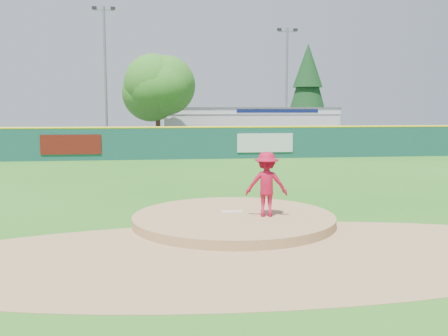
{
  "coord_description": "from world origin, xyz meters",
  "views": [
    {
      "loc": [
        -2.02,
        -13.22,
        3.1
      ],
      "look_at": [
        0.0,
        2.0,
        1.3
      ],
      "focal_mm": 40.0,
      "sensor_mm": 36.0,
      "label": 1
    }
  ],
  "objects": [
    {
      "name": "conifer_tree",
      "position": [
        13.0,
        36.0,
        5.54
      ],
      "size": [
        4.4,
        4.4,
        9.5
      ],
      "color": "#382314",
      "rests_on": "ground"
    },
    {
      "name": "pitching_rubber",
      "position": [
        0.0,
        0.3,
        0.27
      ],
      "size": [
        0.6,
        0.15,
        0.04
      ],
      "primitive_type": "cube",
      "color": "white",
      "rests_on": "pitchers_mound"
    },
    {
      "name": "light_pole_right",
      "position": [
        9.0,
        29.0,
        5.54
      ],
      "size": [
        1.75,
        0.25,
        10.0
      ],
      "color": "gray",
      "rests_on": "ground"
    },
    {
      "name": "deciduous_tree",
      "position": [
        -2.0,
        25.0,
        4.55
      ],
      "size": [
        5.6,
        5.6,
        7.36
      ],
      "color": "#382314",
      "rests_on": "ground"
    },
    {
      "name": "pitchers_mound",
      "position": [
        0.0,
        0.0,
        0.0
      ],
      "size": [
        5.5,
        5.5,
        0.5
      ],
      "primitive_type": "cylinder",
      "color": "#9E774C",
      "rests_on": "ground"
    },
    {
      "name": "infield_dirt_arc",
      "position": [
        0.0,
        -3.0,
        0.01
      ],
      "size": [
        15.4,
        15.4,
        0.01
      ],
      "primitive_type": "cylinder",
      "color": "#9E774C",
      "rests_on": "ground"
    },
    {
      "name": "outfield_fence",
      "position": [
        0.0,
        18.0,
        1.09
      ],
      "size": [
        40.0,
        0.14,
        2.07
      ],
      "color": "#15453F",
      "rests_on": "ground"
    },
    {
      "name": "light_pole_left",
      "position": [
        -6.0,
        27.0,
        6.05
      ],
      "size": [
        1.75,
        0.25,
        11.0
      ],
      "color": "gray",
      "rests_on": "ground"
    },
    {
      "name": "parking_lot",
      "position": [
        0.0,
        27.0,
        0.01
      ],
      "size": [
        44.0,
        16.0,
        0.02
      ],
      "primitive_type": "cube",
      "color": "#38383A",
      "rests_on": "ground"
    },
    {
      "name": "pool_building_grp",
      "position": [
        6.0,
        31.99,
        1.66
      ],
      "size": [
        15.2,
        8.2,
        3.31
      ],
      "color": "silver",
      "rests_on": "ground"
    },
    {
      "name": "fence_banners",
      "position": [
        -1.25,
        17.92,
        1.0
      ],
      "size": [
        15.63,
        0.04,
        1.2
      ],
      "color": "#5B130D",
      "rests_on": "ground"
    },
    {
      "name": "ground",
      "position": [
        0.0,
        0.0,
        0.0
      ],
      "size": [
        120.0,
        120.0,
        0.0
      ],
      "primitive_type": "plane",
      "color": "#286B19",
      "rests_on": "ground"
    },
    {
      "name": "van",
      "position": [
        6.11,
        20.91,
        0.62
      ],
      "size": [
        4.74,
        3.59,
        1.2
      ],
      "primitive_type": "imported",
      "rotation": [
        0.0,
        0.0,
        2.0
      ],
      "color": "silver",
      "rests_on": "parking_lot"
    },
    {
      "name": "pitcher",
      "position": [
        0.84,
        -0.29,
        1.12
      ],
      "size": [
        1.22,
        0.84,
        1.74
      ],
      "primitive_type": "imported",
      "rotation": [
        0.0,
        0.0,
        2.95
      ],
      "color": "#AB0E2F",
      "rests_on": "pitchers_mound"
    }
  ]
}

